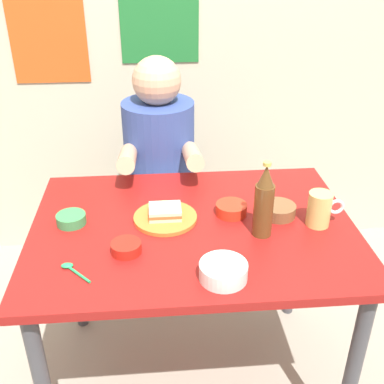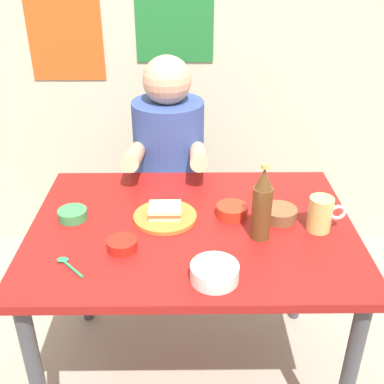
% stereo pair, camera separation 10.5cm
% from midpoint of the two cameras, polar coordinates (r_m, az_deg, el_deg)
% --- Properties ---
extents(ground_plane, '(6.00, 6.00, 0.00)m').
position_cam_midpoint_polar(ground_plane, '(2.10, -1.41, -21.20)').
color(ground_plane, gray).
extents(wall_back, '(4.40, 0.09, 2.60)m').
position_cam_midpoint_polar(wall_back, '(2.42, -3.49, 21.35)').
color(wall_back, '#BCB299').
rests_on(wall_back, ground).
extents(dining_table, '(1.10, 0.80, 0.74)m').
position_cam_midpoint_polar(dining_table, '(1.66, -1.67, -6.72)').
color(dining_table, maroon).
rests_on(dining_table, ground).
extents(stool, '(0.34, 0.34, 0.45)m').
position_cam_midpoint_polar(stool, '(2.35, -4.94, -3.84)').
color(stool, '#4C4C51').
rests_on(stool, ground).
extents(person_seated, '(0.33, 0.56, 0.72)m').
position_cam_midpoint_polar(person_seated, '(2.14, -5.40, 5.42)').
color(person_seated, '#33478C').
rests_on(person_seated, stool).
extents(plate_orange, '(0.22, 0.22, 0.01)m').
position_cam_midpoint_polar(plate_orange, '(1.64, -5.08, -3.15)').
color(plate_orange, orange).
rests_on(plate_orange, dining_table).
extents(sandwich, '(0.11, 0.09, 0.04)m').
position_cam_midpoint_polar(sandwich, '(1.63, -5.12, -2.41)').
color(sandwich, beige).
rests_on(sandwich, plate_orange).
extents(beer_mug, '(0.13, 0.08, 0.12)m').
position_cam_midpoint_polar(beer_mug, '(1.62, 13.44, -2.04)').
color(beer_mug, '#D1BC66').
rests_on(beer_mug, dining_table).
extents(beer_bottle, '(0.06, 0.06, 0.26)m').
position_cam_midpoint_polar(beer_bottle, '(1.51, 6.74, -1.33)').
color(beer_bottle, '#593819').
rests_on(beer_bottle, dining_table).
extents(rice_bowl_white, '(0.14, 0.14, 0.05)m').
position_cam_midpoint_polar(rice_bowl_white, '(1.36, 1.58, -9.52)').
color(rice_bowl_white, silver).
rests_on(rice_bowl_white, dining_table).
extents(condiment_bowl_brown, '(0.12, 0.12, 0.04)m').
position_cam_midpoint_polar(condiment_bowl_brown, '(1.67, 8.65, -2.17)').
color(condiment_bowl_brown, brown).
rests_on(condiment_bowl_brown, dining_table).
extents(sauce_bowl_chili, '(0.11, 0.11, 0.04)m').
position_cam_midpoint_polar(sauce_bowl_chili, '(1.66, 2.98, -2.04)').
color(sauce_bowl_chili, red).
rests_on(sauce_bowl_chili, dining_table).
extents(dip_bowl_green, '(0.10, 0.10, 0.03)m').
position_cam_midpoint_polar(dip_bowl_green, '(1.67, -16.16, -3.15)').
color(dip_bowl_green, '#388C4C').
rests_on(dip_bowl_green, dining_table).
extents(sambal_bowl_red, '(0.10, 0.10, 0.03)m').
position_cam_midpoint_polar(sambal_bowl_red, '(1.49, -9.99, -6.61)').
color(sambal_bowl_red, '#B21E14').
rests_on(sambal_bowl_red, dining_table).
extents(spoon, '(0.10, 0.10, 0.01)m').
position_cam_midpoint_polar(spoon, '(1.46, -16.39, -8.95)').
color(spoon, '#26A559').
rests_on(spoon, dining_table).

